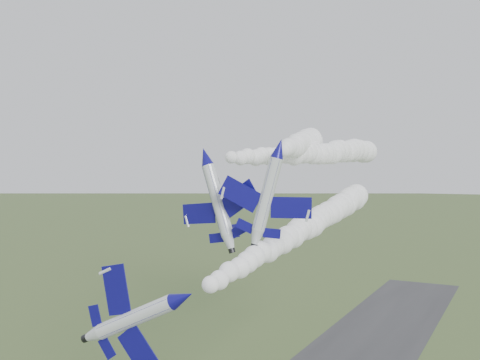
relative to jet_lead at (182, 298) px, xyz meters
The scene contains 6 objects.
jet_lead is the anchor object (origin of this frame).
smoke_trail_jet_lead 39.92m from the jet_lead, 94.04° to the left, with size 5.05×72.73×5.05m, color white, non-canonical shape.
jet_pair_left 25.74m from the jet_lead, 116.31° to the left, with size 11.42×14.39×4.71m.
smoke_trail_jet_pair_left 60.65m from the jet_lead, 98.09° to the left, with size 5.42×69.74×5.42m, color white, non-canonical shape.
jet_pair_right 24.29m from the jet_lead, 87.04° to the left, with size 11.44×13.69×4.21m.
smoke_trail_jet_pair_right 60.66m from the jet_lead, 100.68° to the left, with size 5.96×72.56×5.96m, color white, non-canonical shape.
Camera 1 is at (31.67, -40.67, 40.01)m, focal length 40.00 mm.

